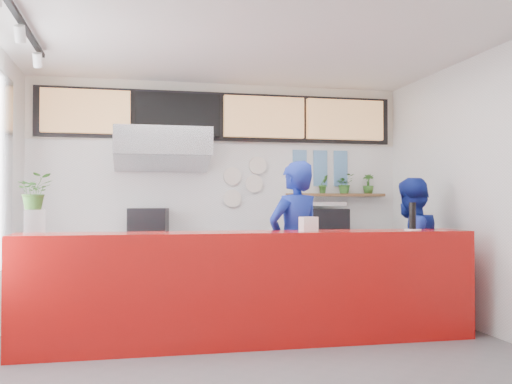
{
  "coord_description": "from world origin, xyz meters",
  "views": [
    {
      "loc": [
        -1.14,
        -5.12,
        1.38
      ],
      "look_at": [
        0.1,
        0.7,
        1.5
      ],
      "focal_mm": 40.0,
      "sensor_mm": 36.0,
      "label": 1
    }
  ],
  "objects_px": {
    "pepper_mill": "(413,216)",
    "staff_right": "(411,251)",
    "service_counter": "(252,288)",
    "panini_oven": "(149,225)",
    "staff_center": "(295,246)",
    "espresso_machine": "(325,224)"
  },
  "relations": [
    {
      "from": "pepper_mill",
      "to": "staff_right",
      "type": "bearing_deg",
      "value": 64.66
    },
    {
      "from": "service_counter",
      "to": "panini_oven",
      "type": "bearing_deg",
      "value": 118.27
    },
    {
      "from": "service_counter",
      "to": "staff_right",
      "type": "height_order",
      "value": "staff_right"
    },
    {
      "from": "service_counter",
      "to": "staff_right",
      "type": "distance_m",
      "value": 2.05
    },
    {
      "from": "staff_center",
      "to": "pepper_mill",
      "type": "height_order",
      "value": "staff_center"
    },
    {
      "from": "service_counter",
      "to": "pepper_mill",
      "type": "height_order",
      "value": "pepper_mill"
    },
    {
      "from": "staff_center",
      "to": "staff_right",
      "type": "distance_m",
      "value": 1.4
    },
    {
      "from": "panini_oven",
      "to": "espresso_machine",
      "type": "bearing_deg",
      "value": 8.77
    },
    {
      "from": "staff_right",
      "to": "espresso_machine",
      "type": "bearing_deg",
      "value": -90.24
    },
    {
      "from": "panini_oven",
      "to": "service_counter",
      "type": "bearing_deg",
      "value": -52.96
    },
    {
      "from": "service_counter",
      "to": "pepper_mill",
      "type": "bearing_deg",
      "value": -2.04
    },
    {
      "from": "service_counter",
      "to": "espresso_machine",
      "type": "relative_size",
      "value": 7.07
    },
    {
      "from": "panini_oven",
      "to": "staff_right",
      "type": "xyz_separation_m",
      "value": [
        2.93,
        -1.28,
        -0.27
      ]
    },
    {
      "from": "staff_center",
      "to": "pepper_mill",
      "type": "xyz_separation_m",
      "value": [
        1.12,
        -0.53,
        0.33
      ]
    },
    {
      "from": "espresso_machine",
      "to": "panini_oven",
      "type": "bearing_deg",
      "value": -164.29
    },
    {
      "from": "panini_oven",
      "to": "pepper_mill",
      "type": "bearing_deg",
      "value": -26.22
    },
    {
      "from": "panini_oven",
      "to": "pepper_mill",
      "type": "height_order",
      "value": "pepper_mill"
    },
    {
      "from": "espresso_machine",
      "to": "pepper_mill",
      "type": "bearing_deg",
      "value": -64.39
    },
    {
      "from": "panini_oven",
      "to": "staff_right",
      "type": "distance_m",
      "value": 3.21
    },
    {
      "from": "espresso_machine",
      "to": "staff_right",
      "type": "bearing_deg",
      "value": -49.12
    },
    {
      "from": "staff_center",
      "to": "staff_right",
      "type": "relative_size",
      "value": 1.1
    },
    {
      "from": "service_counter",
      "to": "staff_center",
      "type": "xyz_separation_m",
      "value": [
        0.57,
        0.47,
        0.37
      ]
    }
  ]
}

